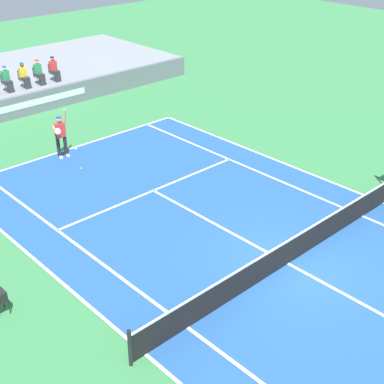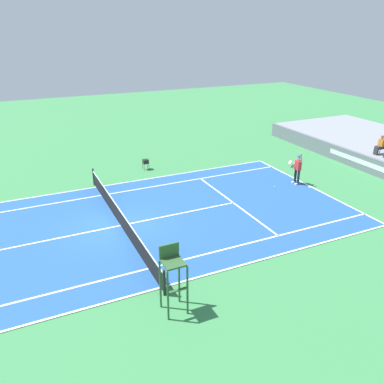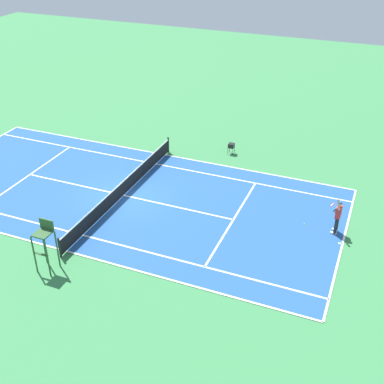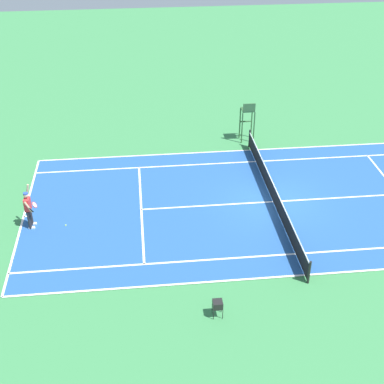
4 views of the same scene
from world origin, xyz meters
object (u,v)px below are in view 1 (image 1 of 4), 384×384
Objects in this scene: tennis_ball at (81,168)px; spectator_seated_1 at (7,79)px; spectator_seated_4 at (54,69)px; tennis_player at (61,135)px; spectator_seated_3 at (39,73)px; spectator_seated_2 at (24,76)px.

spectator_seated_1 is at bearing 82.28° from tennis_ball.
spectator_seated_1 is 2.69m from spectator_seated_4.
spectator_seated_4 reaches higher than tennis_player.
spectator_seated_3 is at bearing 67.10° from tennis_player.
spectator_seated_3 is at bearing 70.44° from tennis_ball.
tennis_player reaches higher than tennis_ball.
spectator_seated_2 is (0.95, 0.00, 0.00)m from spectator_seated_1.
spectator_seated_3 is (0.84, 0.00, 0.00)m from spectator_seated_2.
tennis_ball is (-0.10, -1.53, -0.96)m from tennis_player.
spectator_seated_3 is 7.22m from tennis_player.
tennis_ball is at bearing -114.98° from spectator_seated_4.
spectator_seated_1 is 1.79m from spectator_seated_3.
spectator_seated_2 is 1.00× the size of spectator_seated_3.
spectator_seated_4 is (2.69, 0.00, 0.00)m from spectator_seated_1.
tennis_player is at bearing 86.30° from tennis_ball.
spectator_seated_1 and spectator_seated_4 have the same top height.
spectator_seated_1 and spectator_seated_2 have the same top height.
spectator_seated_3 and spectator_seated_4 have the same top height.
spectator_seated_2 and spectator_seated_3 have the same top height.
spectator_seated_3 is at bearing 0.00° from spectator_seated_1.
spectator_seated_2 is 1.00× the size of spectator_seated_4.
tennis_player is (-3.69, -6.62, -0.71)m from spectator_seated_4.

